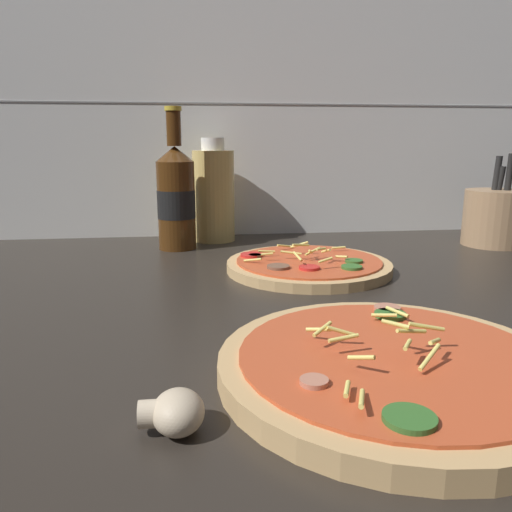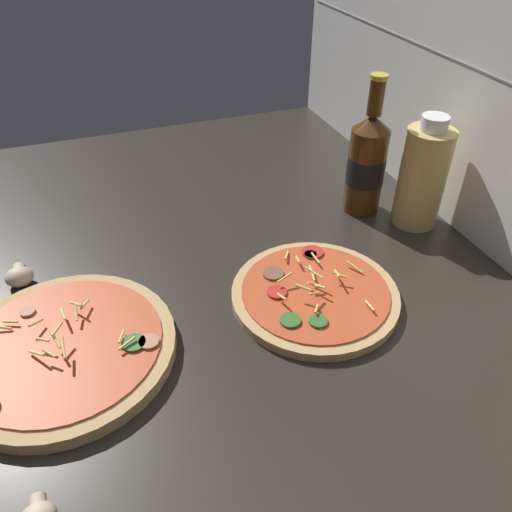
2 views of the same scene
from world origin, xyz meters
The scene contains 8 objects.
counter_slab centered at (0.00, 0.00, 1.25)cm, with size 160.00×90.00×2.50cm.
tile_backsplash centered at (0.00, 45.50, 30.00)cm, with size 160.00×1.13×60.00cm.
pizza_near centered at (-7.66, -24.44, 3.60)cm, with size 29.84×29.84×5.21cm.
pizza_far centered at (-6.49, 12.22, 3.40)cm, with size 25.67×25.67×4.54cm.
beer_bottle centered at (-27.22, 31.93, 12.32)cm, with size 7.06×7.06×25.96cm.
oil_bottle centered at (-19.93, 39.14, 11.96)cm, with size 8.38×8.38×20.57cm.
mushroom_right centered at (-25.80, -30.32, 4.01)cm, with size 4.53×4.31×3.02cm.
utensil_crock centered at (34.02, 27.43, 8.04)cm, with size 11.84×11.84×17.66cm.
Camera 1 is at (-24.16, -61.87, 22.17)cm, focal length 35.00 mm.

